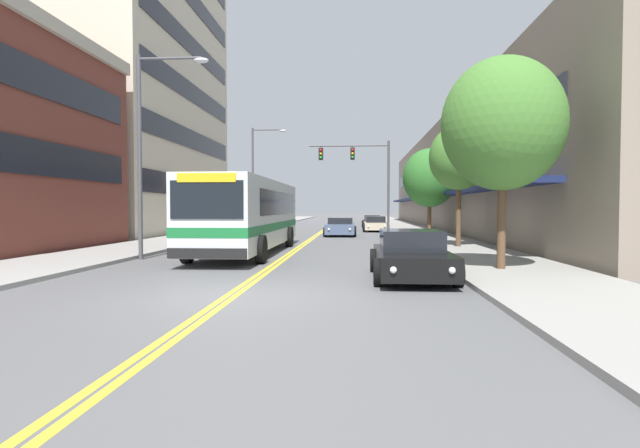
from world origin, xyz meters
TOP-DOWN VIEW (x-y plane):
  - ground_plane at (0.00, 37.00)m, footprint 240.00×240.00m
  - sidewalk_left at (-7.48, 37.00)m, footprint 3.96×106.00m
  - sidewalk_right at (7.48, 37.00)m, footprint 3.96×106.00m
  - centre_line at (0.00, 37.00)m, footprint 0.34×106.00m
  - office_tower_left at (-15.70, 26.77)m, footprint 12.08×20.43m
  - storefront_row_right at (13.69, 37.00)m, footprint 9.10×68.00m
  - city_bus at (-1.84, 10.45)m, footprint 2.91×12.17m
  - car_silver_parked_left_near at (-4.43, 29.54)m, footprint 1.97×4.82m
  - car_red_parked_left_mid at (-4.43, 22.72)m, footprint 2.18×4.49m
  - car_black_parked_right_foreground at (4.26, 3.02)m, footprint 2.16×4.66m
  - car_charcoal_parked_right_mid at (4.34, 38.73)m, footprint 1.97×4.44m
  - car_champagne_parked_right_far at (4.35, 30.28)m, footprint 2.07×4.67m
  - car_slate_blue_moving_lead at (1.69, 23.54)m, footprint 2.19×4.49m
  - traffic_signal_mast at (3.20, 27.26)m, footprint 6.12×0.38m
  - street_lamp_left_near at (-4.89, 7.35)m, footprint 2.73×0.28m
  - street_lamp_left_far at (-4.91, 27.82)m, footprint 2.73×0.28m
  - street_tree_right_near at (7.05, 4.36)m, footprint 3.56×3.56m
  - street_tree_right_mid at (7.52, 12.89)m, footprint 2.75×2.75m
  - street_tree_right_far at (7.83, 24.29)m, footprint 3.69×3.69m
  - fire_hydrant at (5.95, 10.54)m, footprint 0.35×0.27m

SIDE VIEW (x-z plane):
  - ground_plane at x=0.00m, z-range 0.00..0.00m
  - centre_line at x=0.00m, z-range 0.00..0.01m
  - sidewalk_left at x=-7.48m, z-range 0.00..0.13m
  - sidewalk_right at x=7.48m, z-range 0.00..0.13m
  - fire_hydrant at x=5.95m, z-range 0.13..0.99m
  - car_charcoal_parked_right_mid at x=4.34m, z-range -0.03..1.15m
  - car_champagne_parked_right_far at x=4.35m, z-range -0.04..1.18m
  - car_red_parked_left_mid at x=-4.43m, z-range -0.04..1.20m
  - car_slate_blue_moving_lead at x=1.69m, z-range -0.03..1.21m
  - car_silver_parked_left_near at x=-4.43m, z-range -0.05..1.25m
  - car_black_parked_right_foreground at x=4.26m, z-range -0.05..1.28m
  - city_bus at x=-1.84m, z-range 0.20..3.26m
  - street_tree_right_far at x=7.83m, z-range 1.05..6.95m
  - street_tree_right_mid at x=7.52m, z-range 1.43..7.08m
  - street_tree_right_near at x=7.05m, z-range 1.28..7.52m
  - street_lamp_left_near at x=-4.89m, z-range 0.79..8.38m
  - storefront_row_right at x=13.69m, z-range 0.00..9.29m
  - street_lamp_left_far at x=-4.91m, z-range 0.81..8.95m
  - traffic_signal_mast at x=3.20m, z-range 1.47..8.45m
  - office_tower_left at x=-15.70m, z-range 0.00..28.41m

